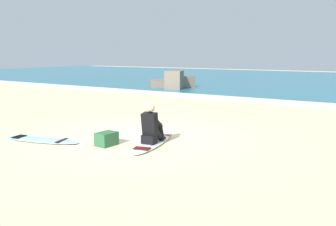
% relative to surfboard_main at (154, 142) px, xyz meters
% --- Properties ---
extents(ground_plane, '(80.00, 80.00, 0.00)m').
position_rel_surfboard_main_xyz_m(ground_plane, '(-0.71, 0.38, -0.04)').
color(ground_plane, beige).
extents(sea, '(80.00, 28.00, 0.10)m').
position_rel_surfboard_main_xyz_m(sea, '(-0.71, 22.54, 0.01)').
color(sea, teal).
rests_on(sea, ground).
extents(breaking_foam, '(80.00, 0.90, 0.11)m').
position_rel_surfboard_main_xyz_m(breaking_foam, '(-0.71, 8.84, 0.02)').
color(breaking_foam, white).
rests_on(breaking_foam, ground).
extents(surfboard_main, '(1.11, 2.47, 0.08)m').
position_rel_surfboard_main_xyz_m(surfboard_main, '(0.00, 0.00, 0.00)').
color(surfboard_main, white).
rests_on(surfboard_main, ground).
extents(surfer_seated, '(0.43, 0.74, 0.95)m').
position_rel_surfboard_main_xyz_m(surfer_seated, '(0.06, -0.17, 0.40)').
color(surfer_seated, black).
rests_on(surfer_seated, surfboard_main).
extents(surfboard_spare_near, '(2.19, 1.02, 0.08)m').
position_rel_surfboard_main_xyz_m(surfboard_spare_near, '(-2.49, -1.35, 0.00)').
color(surfboard_spare_near, '#9ED1E5').
rests_on(surfboard_spare_near, ground).
extents(rock_outcrop_distant, '(2.92, 2.61, 1.17)m').
position_rel_surfboard_main_xyz_m(rock_outcrop_distant, '(-6.59, 11.51, 0.39)').
color(rock_outcrop_distant, '#756656').
rests_on(rock_outcrop_distant, ground).
extents(beach_bag, '(0.39, 0.50, 0.32)m').
position_rel_surfboard_main_xyz_m(beach_bag, '(-0.83, -0.78, 0.12)').
color(beach_bag, '#285B38').
rests_on(beach_bag, ground).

